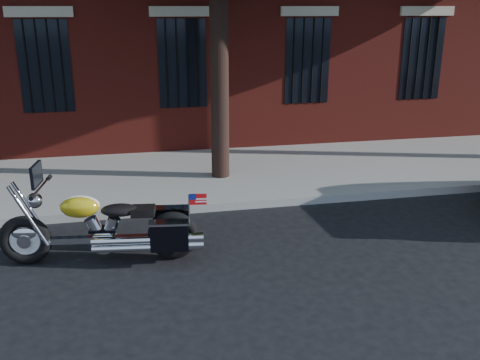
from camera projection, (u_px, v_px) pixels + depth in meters
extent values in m
plane|color=black|center=(220.00, 243.00, 8.21)|extent=(120.00, 120.00, 0.00)
cube|color=gray|center=(207.00, 207.00, 9.47)|extent=(40.00, 0.16, 0.15)
cube|color=gray|center=(194.00, 175.00, 11.22)|extent=(40.00, 3.60, 0.15)
cube|color=black|center=(182.00, 64.00, 12.28)|extent=(1.10, 0.14, 2.00)
cube|color=#B2A893|center=(181.00, 11.00, 11.90)|extent=(1.40, 0.20, 0.22)
cylinder|color=black|center=(183.00, 64.00, 12.21)|extent=(0.04, 0.04, 2.00)
cylinder|color=black|center=(219.00, 59.00, 10.23)|extent=(0.36, 0.36, 5.00)
torus|color=black|center=(25.00, 240.00, 7.42)|extent=(0.73, 0.25, 0.72)
torus|color=black|center=(173.00, 236.00, 7.57)|extent=(0.73, 0.25, 0.72)
cylinder|color=white|center=(25.00, 240.00, 7.42)|extent=(0.54, 0.13, 0.54)
cylinder|color=white|center=(173.00, 236.00, 7.57)|extent=(0.54, 0.13, 0.54)
ellipsoid|color=white|center=(24.00, 233.00, 7.39)|extent=(0.39, 0.18, 0.21)
ellipsoid|color=gold|center=(173.00, 227.00, 7.53)|extent=(0.39, 0.20, 0.21)
cube|color=white|center=(100.00, 239.00, 7.50)|extent=(1.61, 0.31, 0.09)
cylinder|color=white|center=(104.00, 240.00, 7.51)|extent=(0.37, 0.24, 0.34)
cylinder|color=white|center=(141.00, 244.00, 7.36)|extent=(1.34, 0.26, 0.10)
ellipsoid|color=gold|center=(80.00, 207.00, 7.33)|extent=(0.57, 0.37, 0.31)
ellipsoid|color=black|center=(120.00, 210.00, 7.39)|extent=(0.55, 0.37, 0.17)
cube|color=black|center=(171.00, 220.00, 7.79)|extent=(0.53, 0.24, 0.41)
cube|color=black|center=(169.00, 236.00, 7.26)|extent=(0.53, 0.24, 0.41)
cylinder|color=white|center=(41.00, 187.00, 7.20)|extent=(0.14, 0.84, 0.04)
sphere|color=white|center=(35.00, 201.00, 7.25)|extent=(0.24, 0.24, 0.21)
cube|color=black|center=(36.00, 175.00, 7.15)|extent=(0.10, 0.43, 0.30)
cube|color=red|center=(198.00, 199.00, 7.09)|extent=(0.24, 0.05, 0.15)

